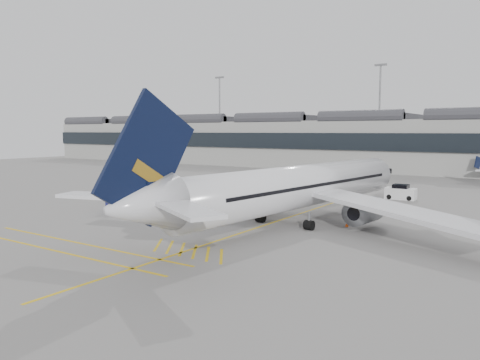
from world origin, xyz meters
The scene contains 18 objects.
ground centered at (0.00, 0.00, 0.00)m, with size 220.00×220.00×0.00m, color gray.
terminal centered at (0.00, 71.93, 6.14)m, with size 200.00×20.45×12.40m.
light_masts centered at (-1.67, 86.00, 14.49)m, with size 113.00×0.60×25.45m.
apron_markings centered at (10.00, 10.00, 0.01)m, with size 0.25×60.00×0.01m, color gold.
airliner_main centered at (11.86, 6.70, 3.37)m, with size 39.22×43.08×11.47m.
belt_loader centered at (4.30, 6.33, 0.50)m, with size 4.22×1.67×1.70m.
baggage_cart_a centered at (5.13, 1.62, 1.03)m, with size 1.97×1.68×1.93m.
baggage_cart_b centered at (5.31, 5.16, 0.98)m, with size 2.20×2.07×1.83m.
baggage_cart_c centered at (-1.34, 2.54, 0.88)m, with size 1.63×1.37×1.65m.
baggage_cart_d centered at (-7.26, 1.35, 1.00)m, with size 2.20×2.04×1.86m.
ramp_agent_a centered at (7.33, 7.48, 0.84)m, with size 0.61×0.40×1.67m, color #E4430C.
ramp_agent_b centered at (1.17, 4.99, 0.85)m, with size 0.82×0.64×1.70m, color #E63B0C.
pushback_tug centered at (-8.53, 4.44, 0.63)m, with size 2.72×1.90×1.41m.
safety_cone_nose centered at (12.43, 19.78, 0.27)m, with size 0.38×0.38×0.53m, color #F24C0A.
safety_cone_engine centered at (16.59, 7.62, 0.23)m, with size 0.33×0.33×0.46m, color #F24C0A.
service_van_left centered at (-7.45, 30.14, 0.73)m, with size 3.55×2.64×1.64m.
service_van_mid centered at (-9.68, 45.60, 0.89)m, with size 2.08×3.93×1.98m.
service_van_right centered at (16.01, 28.02, 0.86)m, with size 3.77×1.97×1.91m.
Camera 1 is at (31.78, -32.82, 8.72)m, focal length 35.00 mm.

